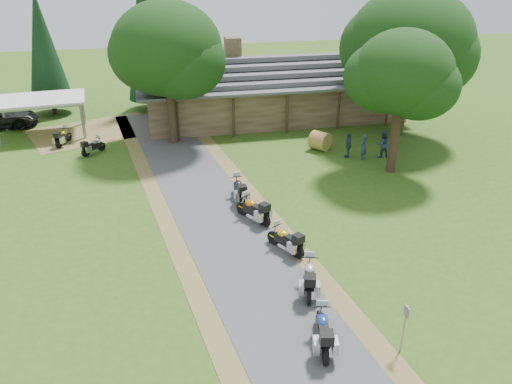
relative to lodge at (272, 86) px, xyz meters
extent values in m
plane|color=#335818|center=(-6.00, -24.00, -2.45)|extent=(120.00, 120.00, 0.00)
plane|color=#424244|center=(-6.50, -20.00, -2.45)|extent=(51.95, 51.95, 0.00)
imported|color=navy|center=(3.42, -10.59, -1.45)|extent=(0.69, 0.69, 2.00)
imported|color=navy|center=(4.77, -10.52, -1.37)|extent=(0.62, 0.45, 2.17)
imported|color=navy|center=(2.57, -10.07, -1.47)|extent=(0.54, 0.65, 1.97)
cylinder|color=olive|center=(1.26, -8.33, -1.82)|extent=(1.72, 1.70, 1.27)
cone|color=black|center=(-9.57, 4.05, 3.38)|extent=(3.70, 3.70, 11.67)
cone|color=black|center=(-17.60, 4.50, 2.44)|extent=(3.44, 3.44, 9.77)
camera|label=1|loc=(-9.92, -38.63, 9.79)|focal=35.00mm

